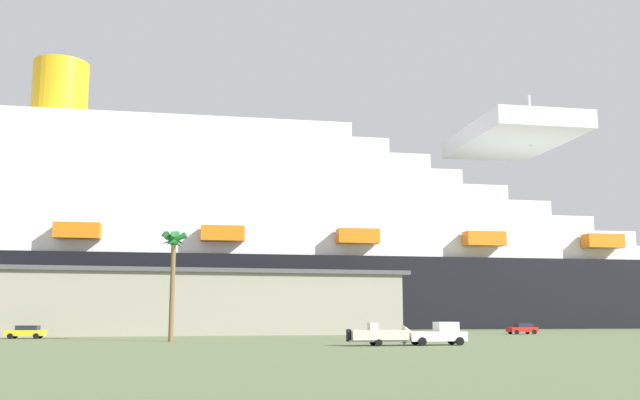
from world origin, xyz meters
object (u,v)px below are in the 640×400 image
parked_car_green_wagon (203,329)px  cruise_ship (215,248)px  small_boat_on_trailer (385,335)px  palm_tree (173,252)px  parked_car_yellow_taxi (26,332)px  parked_car_red_hatchback (522,328)px  pickup_truck (439,334)px

parked_car_green_wagon → cruise_ship: bearing=87.5°
small_boat_on_trailer → palm_tree: bearing=146.0°
parked_car_yellow_taxi → parked_car_red_hatchback: same height
cruise_ship → parked_car_yellow_taxi: bearing=-112.7°
small_boat_on_trailer → parked_car_red_hatchback: 45.28m
pickup_truck → small_boat_on_trailer: pickup_truck is taller
parked_car_red_hatchback → pickup_truck: bearing=-125.7°
pickup_truck → parked_car_red_hatchback: bearing=54.3°
cruise_ship → parked_car_red_hatchback: bearing=-46.6°
pickup_truck → parked_car_yellow_taxi: 50.53m
palm_tree → parked_car_green_wagon: size_ratio=2.58×
small_boat_on_trailer → parked_car_red_hatchback: (29.74, 34.15, -0.13)m
small_boat_on_trailer → parked_car_yellow_taxi: bearing=145.8°
small_boat_on_trailer → parked_car_red_hatchback: size_ratio=1.62×
pickup_truck → palm_tree: (-25.76, 13.57, 8.73)m
cruise_ship → small_boat_on_trailer: cruise_ship is taller
cruise_ship → parked_car_red_hatchback: cruise_ship is taller
parked_car_yellow_taxi → parked_car_green_wagon: same height
cruise_ship → parked_car_red_hatchback: 66.84m
palm_tree → parked_car_red_hatchback: bearing=22.1°
cruise_ship → parked_car_green_wagon: size_ratio=55.32×
parked_car_green_wagon → parked_car_red_hatchback: bearing=-0.9°
pickup_truck → parked_car_red_hatchback: (24.41, 33.91, -0.21)m
palm_tree → cruise_ship: bearing=85.4°
pickup_truck → parked_car_yellow_taxi: (-43.50, 25.71, -0.21)m
parked_car_yellow_taxi → parked_car_red_hatchback: 68.40m
small_boat_on_trailer → palm_tree: (-20.43, 13.81, 8.81)m
pickup_truck → palm_tree: palm_tree is taller
small_boat_on_trailer → cruise_ship: bearing=100.4°
parked_car_green_wagon → pickup_truck: bearing=-57.2°
small_boat_on_trailer → parked_car_yellow_taxi: size_ratio=1.64×
parked_car_yellow_taxi → parked_car_red_hatchback: (67.91, 8.20, -0.00)m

